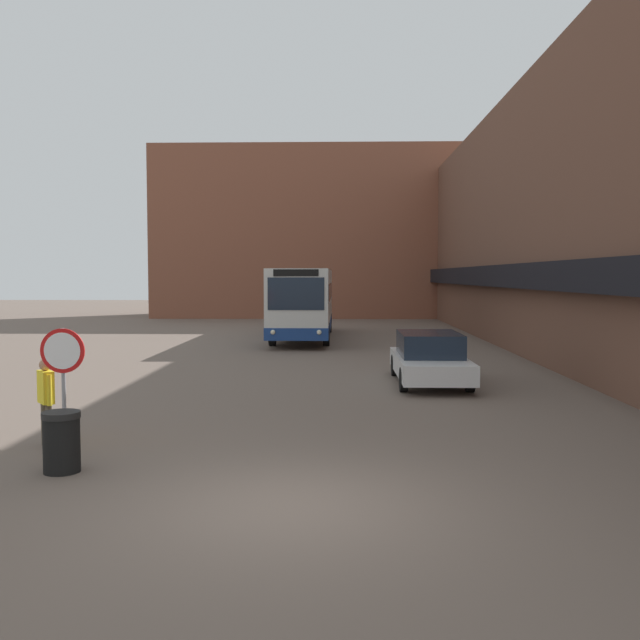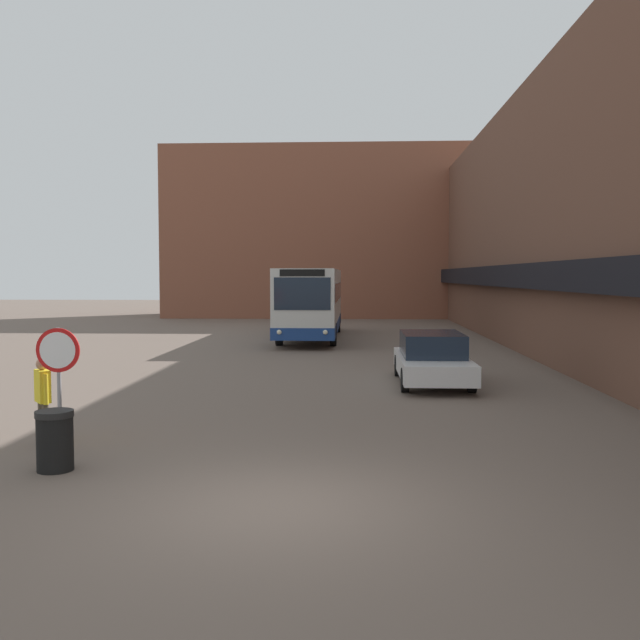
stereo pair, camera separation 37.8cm
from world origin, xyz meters
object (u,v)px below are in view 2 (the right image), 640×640
object	(u,v)px
stop_sign	(58,363)
trash_bin	(55,440)
parked_car_front	(432,358)
pedestrian	(43,393)
city_bus	(312,301)

from	to	relation	value
stop_sign	trash_bin	size ratio (longest dim) A/B	2.28
parked_car_front	pedestrian	distance (m)	11.00
parked_car_front	trash_bin	bearing A→B (deg)	-126.14
city_bus	pedestrian	distance (m)	22.48
stop_sign	pedestrian	bearing A→B (deg)	132.93
stop_sign	trash_bin	bearing A→B (deg)	-70.64
city_bus	parked_car_front	world-z (taller)	city_bus
stop_sign	parked_car_front	bearing A→B (deg)	49.03
city_bus	trash_bin	size ratio (longest dim) A/B	12.83
city_bus	stop_sign	xyz separation A→B (m)	(-2.92, -22.79, -0.24)
city_bus	trash_bin	world-z (taller)	city_bus
city_bus	trash_bin	distance (m)	24.03
parked_car_front	stop_sign	world-z (taller)	stop_sign
pedestrian	stop_sign	bearing A→B (deg)	4.84
city_bus	pedestrian	size ratio (longest dim) A/B	7.73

